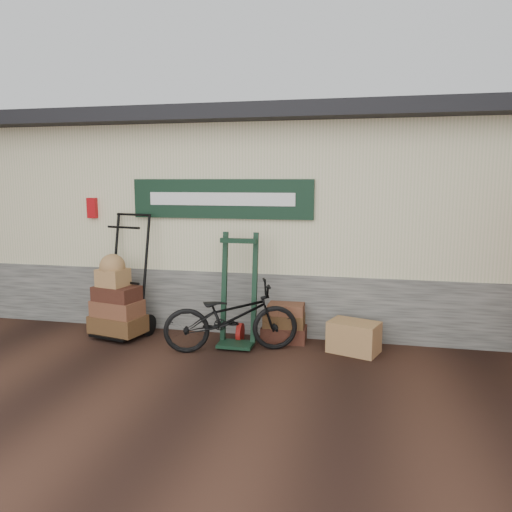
{
  "coord_description": "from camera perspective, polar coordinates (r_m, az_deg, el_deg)",
  "views": [
    {
      "loc": [
        1.68,
        -5.79,
        2.22
      ],
      "look_at": [
        0.21,
        0.9,
        1.17
      ],
      "focal_mm": 35.0,
      "sensor_mm": 36.0,
      "label": 1
    }
  ],
  "objects": [
    {
      "name": "green_barrow",
      "position": [
        6.68,
        -2.03,
        -3.9
      ],
      "size": [
        0.55,
        0.47,
        1.52
      ],
      "primitive_type": null,
      "rotation": [
        0.0,
        0.0,
        -0.0
      ],
      "color": "black",
      "rests_on": "ground"
    },
    {
      "name": "station_building",
      "position": [
        8.71,
        1.19,
        4.75
      ],
      "size": [
        14.4,
        4.1,
        3.2
      ],
      "color": "#4C4C47",
      "rests_on": "ground"
    },
    {
      "name": "wicker_hamper",
      "position": [
        6.66,
        11.12,
        -9.07
      ],
      "size": [
        0.72,
        0.59,
        0.4
      ],
      "primitive_type": "cube",
      "rotation": [
        0.0,
        0.0,
        -0.34
      ],
      "color": "olive",
      "rests_on": "ground"
    },
    {
      "name": "bicycle",
      "position": [
        6.51,
        -2.88,
        -6.54
      ],
      "size": [
        1.15,
        1.85,
        1.01
      ],
      "primitive_type": "imported",
      "rotation": [
        0.0,
        0.0,
        1.91
      ],
      "color": "black",
      "rests_on": "ground"
    },
    {
      "name": "suitcase_stack",
      "position": [
        6.96,
        3.24,
        -7.54
      ],
      "size": [
        0.62,
        0.4,
        0.54
      ],
      "primitive_type": null,
      "rotation": [
        0.0,
        0.0,
        0.02
      ],
      "color": "#3D1B13",
      "rests_on": "ground"
    },
    {
      "name": "porter_trolley",
      "position": [
        7.36,
        -14.69,
        -1.98
      ],
      "size": [
        1.01,
        0.85,
        1.77
      ],
      "primitive_type": null,
      "rotation": [
        0.0,
        0.0,
        -0.22
      ],
      "color": "black",
      "rests_on": "ground"
    },
    {
      "name": "ground",
      "position": [
        6.42,
        -3.66,
        -11.5
      ],
      "size": [
        80.0,
        80.0,
        0.0
      ],
      "primitive_type": "plane",
      "color": "black",
      "rests_on": "ground"
    }
  ]
}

